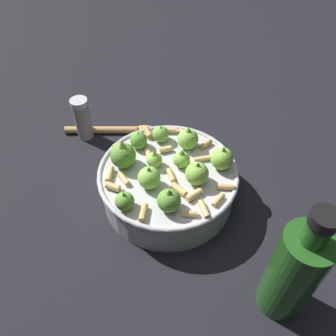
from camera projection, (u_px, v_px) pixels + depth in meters
ground_plane at (168, 196)px, 0.66m from camera, size 2.40×2.40×0.00m
cooking_pan at (168, 180)px, 0.62m from camera, size 0.25×0.25×0.13m
pepper_shaker at (82, 119)px, 0.74m from camera, size 0.04×0.04×0.10m
olive_oil_bottle at (294, 272)px, 0.45m from camera, size 0.07×0.07×0.22m
wooden_spoon at (116, 130)px, 0.78m from camera, size 0.14×0.19×0.02m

